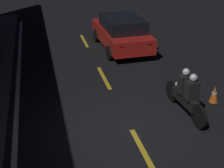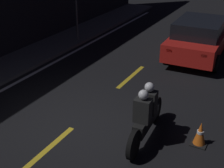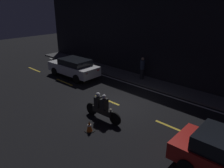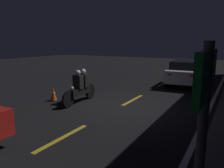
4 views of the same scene
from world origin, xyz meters
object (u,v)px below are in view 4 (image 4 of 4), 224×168
at_px(sedan_white, 187,72).
at_px(motorcycle, 81,87).
at_px(traffic_cone_near, 53,94).
at_px(shop_sign, 202,131).

relative_size(sedan_white, motorcycle, 1.94).
distance_m(motorcycle, traffic_cone_near, 1.31).
height_order(sedan_white, motorcycle, sedan_white).
bearing_deg(traffic_cone_near, sedan_white, 147.94).
bearing_deg(shop_sign, motorcycle, -134.50).
distance_m(sedan_white, traffic_cone_near, 8.02).
distance_m(sedan_white, shop_sign, 12.02).
distance_m(sedan_white, motorcycle, 7.08).
bearing_deg(motorcycle, traffic_cone_near, -74.55).
bearing_deg(sedan_white, shop_sign, -171.15).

